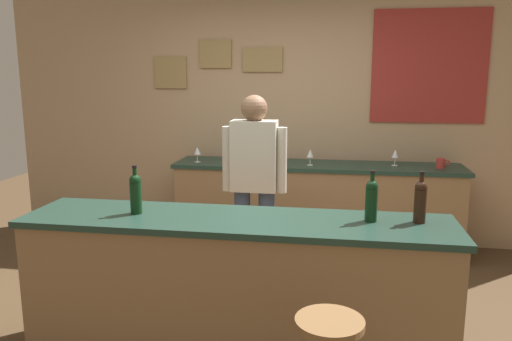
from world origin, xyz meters
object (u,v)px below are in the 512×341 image
at_px(wine_glass_a, 197,151).
at_px(wine_glass_b, 234,151).
at_px(wine_bottle_b, 371,199).
at_px(wine_glass_c, 310,154).
at_px(bartender, 254,181).
at_px(wine_bottle_c, 420,200).
at_px(coffee_mug, 441,163).
at_px(wine_bottle_a, 136,192).
at_px(wine_glass_d, 395,154).

xyz_separation_m(wine_glass_a, wine_glass_b, (0.35, 0.11, 0.00)).
xyz_separation_m(wine_bottle_b, wine_glass_c, (-0.47, 1.91, -0.05)).
height_order(bartender, wine_glass_c, bartender).
bearing_deg(wine_bottle_c, coffee_mug, 75.81).
distance_m(wine_bottle_b, wine_glass_c, 1.96).
bearing_deg(bartender, wine_glass_b, 110.21).
distance_m(wine_bottle_a, wine_bottle_c, 1.72).
distance_m(bartender, wine_bottle_b, 1.27).
relative_size(wine_glass_a, wine_glass_b, 1.00).
height_order(wine_bottle_b, wine_glass_d, wine_bottle_b).
bearing_deg(wine_glass_d, wine_bottle_a, -130.64).
relative_size(wine_glass_b, coffee_mug, 1.24).
distance_m(wine_glass_a, wine_glass_d, 1.96).
bearing_deg(wine_glass_c, wine_bottle_b, -76.26).
bearing_deg(wine_glass_b, wine_bottle_b, -58.04).
height_order(wine_bottle_a, wine_glass_b, wine_bottle_a).
relative_size(wine_glass_b, wine_glass_d, 1.00).
height_order(wine_bottle_b, wine_glass_c, wine_bottle_b).
bearing_deg(coffee_mug, wine_bottle_c, -104.19).
relative_size(wine_bottle_b, wine_glass_a, 1.97).
distance_m(wine_bottle_a, coffee_mug, 2.99).
height_order(wine_glass_d, coffee_mug, wine_glass_d).
distance_m(bartender, coffee_mug, 1.92).
distance_m(wine_bottle_c, wine_glass_d, 2.00).
xyz_separation_m(bartender, wine_glass_a, (-0.75, 0.97, 0.07)).
distance_m(wine_bottle_c, wine_glass_b, 2.51).
height_order(wine_bottle_c, wine_glass_d, wine_bottle_c).
distance_m(bartender, wine_glass_a, 1.22).
distance_m(wine_bottle_c, coffee_mug, 2.00).
height_order(bartender, wine_glass_a, bartender).
relative_size(wine_bottle_c, wine_glass_c, 1.97).
xyz_separation_m(wine_bottle_a, wine_glass_d, (1.79, 2.08, -0.05)).
bearing_deg(wine_glass_c, wine_bottle_c, -68.44).
relative_size(wine_glass_a, wine_glass_c, 1.00).
bearing_deg(wine_glass_b, wine_glass_a, -163.35).
height_order(wine_bottle_a, wine_bottle_c, same).
height_order(wine_bottle_b, coffee_mug, wine_bottle_b).
bearing_deg(wine_bottle_c, wine_bottle_a, -177.18).
bearing_deg(wine_glass_c, wine_glass_b, 173.00).
xyz_separation_m(wine_bottle_c, wine_glass_a, (-1.88, 1.88, -0.05)).
height_order(wine_glass_a, wine_glass_d, same).
xyz_separation_m(wine_glass_a, wine_glass_c, (1.14, 0.01, 0.00)).
bearing_deg(wine_glass_a, wine_bottle_b, -49.83).
bearing_deg(bartender, wine_bottle_c, -38.78).
xyz_separation_m(bartender, wine_bottle_a, (-0.58, -1.00, 0.12)).
distance_m(wine_bottle_b, wine_glass_b, 2.36).
distance_m(bartender, wine_bottle_a, 1.16).
relative_size(bartender, wine_bottle_c, 5.29).
bearing_deg(wine_glass_a, wine_glass_c, 0.46).
height_order(wine_glass_a, coffee_mug, wine_glass_a).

